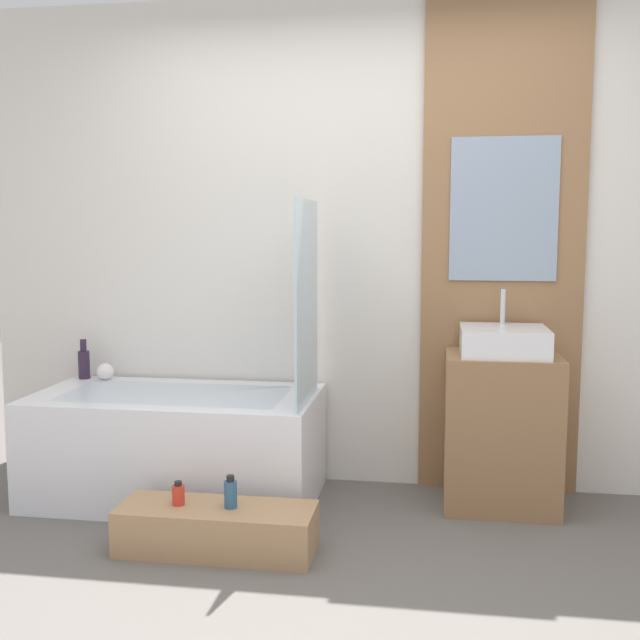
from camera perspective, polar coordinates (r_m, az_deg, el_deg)
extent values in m
plane|color=#605B56|center=(2.84, -0.81, -22.28)|extent=(12.00, 12.00, 0.00)
cube|color=silver|center=(4.04, 2.96, 5.71)|extent=(4.20, 0.06, 2.60)
cube|color=#8E6642|center=(3.99, 13.73, 5.51)|extent=(0.82, 0.03, 2.60)
cube|color=#8C9EB2|center=(3.96, 13.83, 8.20)|extent=(0.54, 0.01, 0.73)
cube|color=white|center=(3.99, -10.85, -9.38)|extent=(1.45, 0.75, 0.55)
cube|color=silver|center=(3.92, -10.94, -5.58)|extent=(1.13, 0.53, 0.01)
cube|color=silver|center=(3.60, -1.03, 1.40)|extent=(0.01, 0.58, 0.98)
cube|color=#A87F56|center=(3.38, -7.87, -15.49)|extent=(0.85, 0.30, 0.20)
cube|color=#8E6642|center=(3.87, 13.64, -8.22)|extent=(0.56, 0.44, 0.77)
cube|color=white|center=(3.78, 13.83, -1.56)|extent=(0.42, 0.39, 0.14)
cylinder|color=silver|center=(3.87, 13.76, 0.98)|extent=(0.02, 0.02, 0.18)
cylinder|color=#2D1E33|center=(4.42, -17.54, -3.28)|extent=(0.06, 0.06, 0.16)
cylinder|color=#2D1E33|center=(4.40, -17.59, -1.85)|extent=(0.03, 0.03, 0.07)
sphere|color=white|center=(4.35, -16.05, -3.80)|extent=(0.09, 0.09, 0.09)
cylinder|color=red|center=(3.38, -10.74, -12.97)|extent=(0.05, 0.05, 0.08)
cylinder|color=black|center=(3.36, -10.76, -12.14)|extent=(0.03, 0.03, 0.02)
cylinder|color=#2D567A|center=(3.30, -6.83, -13.06)|extent=(0.06, 0.06, 0.12)
cylinder|color=black|center=(3.28, -6.85, -11.89)|extent=(0.03, 0.03, 0.03)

